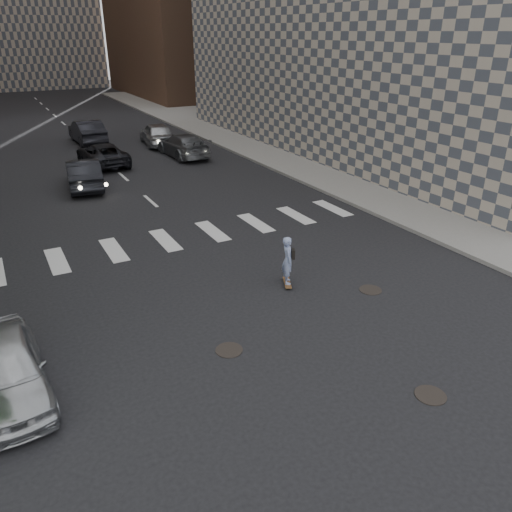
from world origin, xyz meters
The scene contains 12 objects.
ground centered at (0.00, 0.00, 0.00)m, with size 160.00×160.00×0.00m, color black.
sidewalk_right centered at (14.50, 20.00, 0.07)m, with size 13.00×80.00×0.15m, color gray.
manhole_a centered at (1.20, -2.50, 0.01)m, with size 0.70×0.70×0.02m, color black.
manhole_b centered at (-2.00, 1.20, 0.01)m, with size 0.70×0.70×0.02m, color black.
manhole_c centered at (3.30, 2.00, 0.01)m, with size 0.70×0.70×0.02m, color black.
skateboarder centered at (1.20, 3.56, 0.86)m, with size 0.58×0.84×1.64m.
silver_sedan centered at (-7.00, 2.00, 0.68)m, with size 1.59×3.96×1.35m, color #B4B8BC.
traffic_car_a centered at (-2.28, 17.77, 0.75)m, with size 1.58×4.54×1.50m, color black.
traffic_car_b centered at (4.75, 22.00, 0.73)m, with size 2.04×5.02×1.46m, color #595C61.
traffic_car_c centered at (-0.36, 22.11, 0.67)m, with size 2.21×4.79×1.33m, color black.
traffic_car_d centered at (4.41, 26.26, 0.79)m, with size 1.87×4.66×1.59m, color #ACAFB3.
traffic_car_e centered at (0.20, 29.22, 0.82)m, with size 1.75×5.01×1.65m, color black.
Camera 1 is at (-6.44, -8.41, 7.41)m, focal length 35.00 mm.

